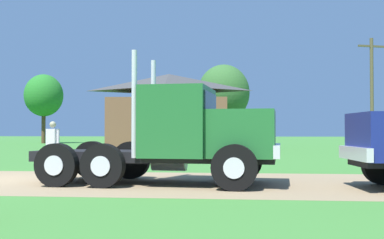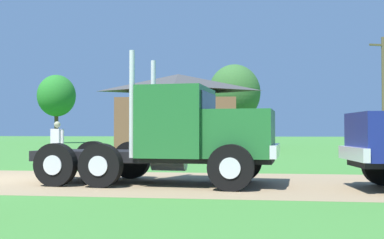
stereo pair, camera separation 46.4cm
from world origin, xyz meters
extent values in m
cube|color=black|center=(4.98, -0.35, 0.75)|extent=(6.63, 2.10, 0.28)
cube|color=#23662D|center=(7.38, -0.55, 1.37)|extent=(1.88, 2.18, 1.23)
cube|color=silver|center=(8.28, -0.62, 0.93)|extent=(0.35, 2.24, 0.32)
cube|color=#23662D|center=(5.68, -0.40, 1.68)|extent=(1.88, 2.47, 1.85)
cube|color=#2D3D4C|center=(6.54, -0.48, 2.05)|extent=(0.20, 1.94, 0.81)
cylinder|color=silver|center=(4.80, 0.60, 2.13)|extent=(0.14, 0.14, 2.75)
cylinder|color=silver|center=(4.64, -1.24, 2.13)|extent=(0.14, 0.14, 2.75)
cylinder|color=silver|center=(5.26, 0.66, 0.53)|extent=(1.04, 0.60, 0.52)
cylinder|color=black|center=(7.39, 0.62, 0.56)|extent=(1.14, 0.39, 1.12)
cylinder|color=silver|center=(7.40, 0.78, 0.56)|extent=(0.51, 0.08, 0.50)
cylinder|color=black|center=(7.19, -1.70, 0.56)|extent=(1.14, 0.39, 1.12)
cylinder|color=silver|center=(7.18, -1.86, 0.56)|extent=(0.51, 0.08, 0.50)
cylinder|color=black|center=(2.83, 1.01, 0.56)|extent=(1.14, 0.39, 1.12)
cylinder|color=silver|center=(2.84, 1.17, 0.56)|extent=(0.51, 0.08, 0.50)
cylinder|color=black|center=(2.63, -1.32, 0.56)|extent=(1.14, 0.39, 1.12)
cylinder|color=silver|center=(2.62, -1.48, 0.56)|extent=(0.51, 0.08, 0.50)
cylinder|color=black|center=(4.07, 0.90, 0.56)|extent=(1.14, 0.39, 1.12)
cylinder|color=silver|center=(4.09, 1.06, 0.56)|extent=(0.51, 0.08, 0.50)
cylinder|color=black|center=(3.88, -1.42, 0.56)|extent=(1.14, 0.39, 1.12)
cylinder|color=silver|center=(3.86, -1.58, 0.56)|extent=(0.51, 0.08, 0.50)
cube|color=silver|center=(10.13, -1.14, 0.89)|extent=(0.35, 2.13, 0.32)
cylinder|color=black|center=(11.10, 0.05, 0.52)|extent=(1.06, 0.39, 1.04)
cylinder|color=silver|center=(11.09, 0.21, 0.52)|extent=(0.47, 0.08, 0.47)
cube|color=silver|center=(0.37, 4.03, 1.20)|extent=(0.51, 0.41, 0.63)
sphere|color=#9B9D79|center=(0.37, 4.03, 1.67)|extent=(0.24, 0.24, 0.24)
cube|color=#1E284C|center=(0.46, 3.99, 0.44)|extent=(0.22, 0.23, 0.88)
cube|color=#1E284C|center=(0.28, 4.07, 0.44)|extent=(0.22, 0.23, 0.88)
cylinder|color=silver|center=(0.62, 3.93, 1.16)|extent=(0.10, 0.10, 0.59)
cylinder|color=silver|center=(0.12, 4.13, 1.16)|extent=(0.10, 0.10, 0.59)
cube|color=brown|center=(2.03, 21.96, 1.87)|extent=(8.76, 6.17, 3.74)
pyramid|color=#3E3E3E|center=(2.03, 21.96, 5.00)|extent=(9.20, 6.48, 1.25)
cube|color=black|center=(0.99, 19.06, 1.10)|extent=(1.80, 0.19, 2.20)
cylinder|color=brown|center=(17.08, 23.86, 4.18)|extent=(0.26, 0.26, 8.35)
cube|color=brown|center=(17.08, 23.86, 7.75)|extent=(2.13, 0.84, 0.14)
cylinder|color=#513823|center=(-14.61, 38.56, 1.82)|extent=(0.44, 0.44, 3.65)
ellipsoid|color=#247225|center=(-14.61, 38.56, 5.36)|extent=(4.27, 4.27, 4.70)
cylinder|color=#513823|center=(5.72, 32.02, 1.50)|extent=(0.44, 0.44, 3.01)
ellipsoid|color=#32612B|center=(5.72, 32.02, 4.96)|extent=(4.87, 4.87, 5.35)
camera|label=1|loc=(7.36, -13.32, 1.45)|focal=45.21mm
camera|label=2|loc=(7.82, -13.27, 1.45)|focal=45.21mm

